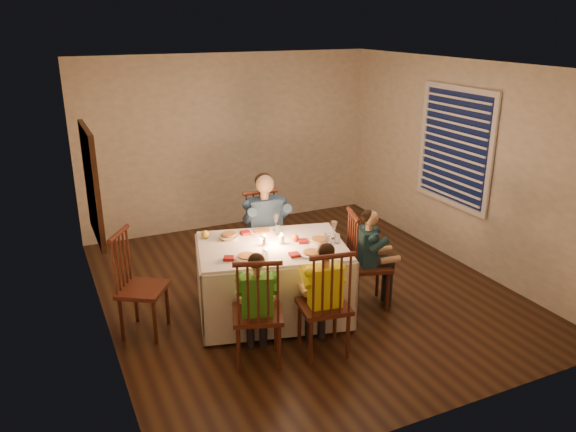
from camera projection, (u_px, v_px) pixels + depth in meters
name	position (u px, v px, depth m)	size (l,w,h in m)	color
ground	(303.00, 288.00, 6.73)	(5.00, 5.00, 0.00)	black
wall_left	(95.00, 212.00, 5.40)	(0.02, 5.00, 2.60)	beige
wall_right	(461.00, 164.00, 7.19)	(0.02, 5.00, 2.60)	beige
wall_back	(230.00, 142.00, 8.43)	(4.50, 0.02, 2.60)	beige
ceiling	(305.00, 65.00, 5.86)	(5.00, 5.00, 0.00)	white
dining_table	(272.00, 265.00, 5.97)	(1.79, 1.47, 0.79)	silver
chair_adult	(266.00, 281.00, 6.93)	(0.46, 0.43, 1.11)	#38160F
chair_near_left	(258.00, 360.00, 5.33)	(0.46, 0.43, 1.11)	#38160F
chair_near_right	(323.00, 351.00, 5.48)	(0.46, 0.43, 1.11)	#38160F
chair_end	(367.00, 304.00, 6.36)	(0.46, 0.43, 1.11)	#38160F
chair_extra	(147.00, 332.00, 5.81)	(0.45, 0.43, 1.10)	#38160F
adult	(266.00, 281.00, 6.93)	(0.52, 0.48, 1.36)	#304F78
child_green	(258.00, 360.00, 5.33)	(0.38, 0.35, 1.11)	green
child_yellow	(323.00, 351.00, 5.48)	(0.40, 0.36, 1.15)	#F7F31A
child_teal	(367.00, 304.00, 6.36)	(0.39, 0.36, 1.13)	#1A3841
setting_adult	(262.00, 232.00, 6.21)	(0.26, 0.26, 0.02)	white
setting_green	(247.00, 257.00, 5.56)	(0.26, 0.26, 0.02)	white
setting_yellow	(312.00, 254.00, 5.65)	(0.26, 0.26, 0.02)	white
setting_teal	(320.00, 241.00, 5.98)	(0.26, 0.26, 0.02)	white
candle_left	(264.00, 241.00, 5.86)	(0.06, 0.06, 0.10)	white
candle_right	(282.00, 240.00, 5.89)	(0.06, 0.06, 0.10)	white
squash	(205.00, 234.00, 6.05)	(0.09, 0.09, 0.09)	yellow
orange_fruit	(295.00, 238.00, 5.97)	(0.08, 0.08, 0.08)	#F05414
serving_bowl	(229.00, 237.00, 6.04)	(0.20, 0.20, 0.05)	white
wall_mirror	(92.00, 184.00, 5.60)	(0.06, 0.95, 1.15)	black
window_blinds	(454.00, 147.00, 7.19)	(0.07, 1.34, 1.54)	black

